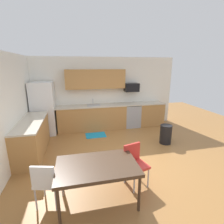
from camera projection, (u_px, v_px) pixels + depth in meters
name	position (u px, v px, depth m)	size (l,w,h in m)	color
ground_plane	(120.00, 157.00, 4.58)	(12.00, 12.00, 0.00)	#9E6B38
wall_back	(103.00, 93.00, 6.72)	(5.80, 0.10, 2.70)	white
wall_left	(2.00, 115.00, 3.66)	(0.10, 5.80, 2.70)	white
cabinet_run_back	(92.00, 118.00, 6.53)	(2.55, 0.60, 0.90)	#AD7A42
cabinet_run_back_right	(150.00, 114.00, 7.03)	(1.00, 0.60, 0.90)	#AD7A42
cabinet_run_left	(33.00, 138.00, 4.73)	(0.60, 2.00, 0.90)	#AD7A42
countertop_back	(104.00, 105.00, 6.50)	(4.80, 0.64, 0.04)	beige
countertop_left	(31.00, 122.00, 4.60)	(0.64, 2.00, 0.04)	beige
upper_cabinets_back	(96.00, 79.00, 6.30)	(2.20, 0.34, 0.70)	#AD7A42
refrigerator	(44.00, 109.00, 5.96)	(0.76, 0.70, 1.85)	white
oven_range	(131.00, 115.00, 6.86)	(0.60, 0.60, 0.91)	#999BA0
microwave	(131.00, 87.00, 6.66)	(0.54, 0.36, 0.32)	black
sink_basin	(94.00, 107.00, 6.43)	(0.48, 0.40, 0.14)	#A5A8AD
sink_faucet	(93.00, 102.00, 6.55)	(0.02, 0.02, 0.24)	#B2B5BA
dining_table	(97.00, 168.00, 2.96)	(1.40, 0.90, 0.73)	#422D1E
chair_near_table	(135.00, 161.00, 3.46)	(0.49, 0.49, 0.85)	red
chair_far_side	(46.00, 181.00, 2.88)	(0.49, 0.49, 0.85)	white
trash_bin	(166.00, 134.00, 5.36)	(0.36, 0.36, 0.60)	black
floor_mat	(96.00, 135.00, 6.04)	(0.70, 0.50, 0.01)	#198CBF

